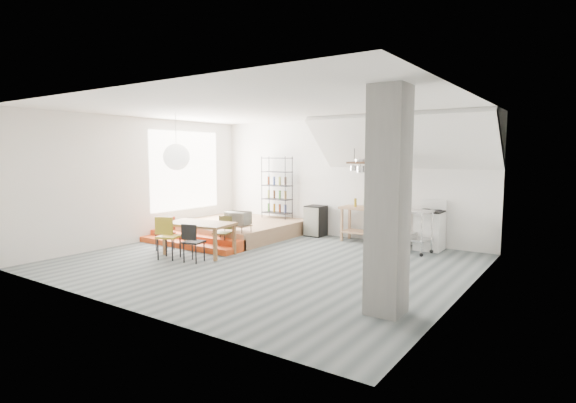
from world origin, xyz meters
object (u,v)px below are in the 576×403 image
Objects in this scene: dining_table at (199,226)px; rolling_cart at (409,225)px; stove at (430,230)px; mini_fridge at (316,221)px.

rolling_cart reaches higher than dining_table.
stove is 0.71× the size of dining_table.
stove is at bearing 68.09° from rolling_cart.
rolling_cart is 1.28× the size of mini_fridge.
stove is at bearing 31.78° from dining_table.
stove is at bearing -0.79° from mini_fridge.
mini_fridge is at bearing 179.21° from stove.
mini_fridge is at bearing 66.44° from dining_table.
stove is 1.39× the size of mini_fridge.
stove is 5.40m from dining_table.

